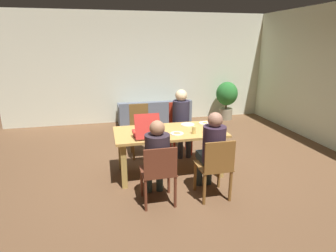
{
  "coord_description": "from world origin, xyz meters",
  "views": [
    {
      "loc": [
        -0.98,
        -4.12,
        2.1
      ],
      "look_at": [
        0.0,
        0.1,
        0.79
      ],
      "focal_mm": 29.69,
      "sensor_mm": 36.0,
      "label": 1
    }
  ],
  "objects_px": {
    "dining_table": "(169,137)",
    "plate_1": "(188,124)",
    "person_0": "(182,117)",
    "plate_0": "(177,133)",
    "chair_2": "(159,172)",
    "plate_2": "(205,123)",
    "person_2": "(157,154)",
    "couch": "(154,116)",
    "chair_1": "(215,167)",
    "chair_3": "(140,128)",
    "drinking_glass_1": "(207,129)",
    "pizza_box_0": "(146,131)",
    "person_1": "(212,147)",
    "drinking_glass_0": "(194,130)",
    "potted_plant": "(227,97)",
    "chair_0": "(180,127)"
  },
  "relations": [
    {
      "from": "dining_table",
      "to": "plate_1",
      "type": "distance_m",
      "value": 0.47
    },
    {
      "from": "person_0",
      "to": "plate_0",
      "type": "xyz_separation_m",
      "value": [
        -0.34,
        -0.94,
        0.01
      ]
    },
    {
      "from": "chair_2",
      "to": "plate_2",
      "type": "distance_m",
      "value": 1.6
    },
    {
      "from": "person_2",
      "to": "couch",
      "type": "distance_m",
      "value": 3.59
    },
    {
      "from": "dining_table",
      "to": "chair_1",
      "type": "height_order",
      "value": "chair_1"
    },
    {
      "from": "chair_3",
      "to": "drinking_glass_1",
      "type": "height_order",
      "value": "chair_3"
    },
    {
      "from": "chair_1",
      "to": "plate_0",
      "type": "distance_m",
      "value": 0.86
    },
    {
      "from": "plate_1",
      "to": "plate_0",
      "type": "bearing_deg",
      "value": -125.24
    },
    {
      "from": "person_2",
      "to": "chair_3",
      "type": "height_order",
      "value": "person_2"
    },
    {
      "from": "dining_table",
      "to": "pizza_box_0",
      "type": "bearing_deg",
      "value": -166.07
    },
    {
      "from": "person_0",
      "to": "person_2",
      "type": "distance_m",
      "value": 1.72
    },
    {
      "from": "dining_table",
      "to": "chair_3",
      "type": "relative_size",
      "value": 1.8
    },
    {
      "from": "person_1",
      "to": "drinking_glass_0",
      "type": "height_order",
      "value": "person_1"
    },
    {
      "from": "dining_table",
      "to": "chair_3",
      "type": "bearing_deg",
      "value": 110.76
    },
    {
      "from": "chair_1",
      "to": "couch",
      "type": "xyz_separation_m",
      "value": [
        -0.18,
        3.67,
        -0.23
      ]
    },
    {
      "from": "dining_table",
      "to": "drinking_glass_1",
      "type": "height_order",
      "value": "drinking_glass_1"
    },
    {
      "from": "plate_1",
      "to": "drinking_glass_0",
      "type": "relative_size",
      "value": 1.99
    },
    {
      "from": "dining_table",
      "to": "couch",
      "type": "bearing_deg",
      "value": 84.97
    },
    {
      "from": "dining_table",
      "to": "plate_2",
      "type": "relative_size",
      "value": 8.42
    },
    {
      "from": "drinking_glass_0",
      "to": "person_1",
      "type": "bearing_deg",
      "value": -81.31
    },
    {
      "from": "plate_2",
      "to": "drinking_glass_0",
      "type": "xyz_separation_m",
      "value": [
        -0.37,
        -0.5,
        0.05
      ]
    },
    {
      "from": "chair_1",
      "to": "chair_3",
      "type": "height_order",
      "value": "chair_3"
    },
    {
      "from": "pizza_box_0",
      "to": "plate_1",
      "type": "distance_m",
      "value": 0.86
    },
    {
      "from": "drinking_glass_1",
      "to": "potted_plant",
      "type": "height_order",
      "value": "potted_plant"
    },
    {
      "from": "person_2",
      "to": "couch",
      "type": "relative_size",
      "value": 0.64
    },
    {
      "from": "chair_2",
      "to": "plate_1",
      "type": "relative_size",
      "value": 3.69
    },
    {
      "from": "dining_table",
      "to": "person_1",
      "type": "xyz_separation_m",
      "value": [
        0.42,
        -0.78,
        0.08
      ]
    },
    {
      "from": "chair_0",
      "to": "pizza_box_0",
      "type": "height_order",
      "value": "pizza_box_0"
    },
    {
      "from": "chair_0",
      "to": "plate_1",
      "type": "distance_m",
      "value": 0.68
    },
    {
      "from": "plate_0",
      "to": "chair_1",
      "type": "bearing_deg",
      "value": -65.49
    },
    {
      "from": "person_2",
      "to": "drinking_glass_0",
      "type": "relative_size",
      "value": 9.93
    },
    {
      "from": "dining_table",
      "to": "drinking_glass_1",
      "type": "xyz_separation_m",
      "value": [
        0.53,
        -0.25,
        0.17
      ]
    },
    {
      "from": "chair_2",
      "to": "plate_0",
      "type": "height_order",
      "value": "chair_2"
    },
    {
      "from": "pizza_box_0",
      "to": "drinking_glass_1",
      "type": "distance_m",
      "value": 0.95
    },
    {
      "from": "couch",
      "to": "pizza_box_0",
      "type": "bearing_deg",
      "value": -102.72
    },
    {
      "from": "chair_0",
      "to": "plate_1",
      "type": "bearing_deg",
      "value": -93.19
    },
    {
      "from": "dining_table",
      "to": "plate_0",
      "type": "height_order",
      "value": "plate_0"
    },
    {
      "from": "chair_1",
      "to": "couch",
      "type": "bearing_deg",
      "value": 92.78
    },
    {
      "from": "person_2",
      "to": "plate_1",
      "type": "relative_size",
      "value": 5.0
    },
    {
      "from": "person_1",
      "to": "couch",
      "type": "xyz_separation_m",
      "value": [
        -0.18,
        3.52,
        -0.45
      ]
    },
    {
      "from": "chair_1",
      "to": "chair_0",
      "type": "bearing_deg",
      "value": 90.0
    },
    {
      "from": "chair_0",
      "to": "person_1",
      "type": "bearing_deg",
      "value": -90.0
    },
    {
      "from": "plate_1",
      "to": "chair_0",
      "type": "bearing_deg",
      "value": 86.81
    },
    {
      "from": "chair_2",
      "to": "drinking_glass_1",
      "type": "bearing_deg",
      "value": 36.43
    },
    {
      "from": "chair_1",
      "to": "plate_2",
      "type": "xyz_separation_m",
      "value": [
        0.28,
        1.19,
        0.26
      ]
    },
    {
      "from": "plate_0",
      "to": "drinking_glass_0",
      "type": "relative_size",
      "value": 1.77
    },
    {
      "from": "person_0",
      "to": "plate_1",
      "type": "xyz_separation_m",
      "value": [
        -0.04,
        -0.51,
        0.0
      ]
    },
    {
      "from": "person_1",
      "to": "pizza_box_0",
      "type": "height_order",
      "value": "person_1"
    },
    {
      "from": "person_1",
      "to": "drinking_glass_1",
      "type": "relative_size",
      "value": 9.03
    },
    {
      "from": "dining_table",
      "to": "person_1",
      "type": "distance_m",
      "value": 0.89
    }
  ]
}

